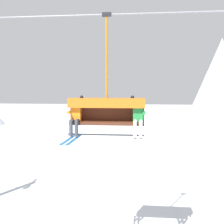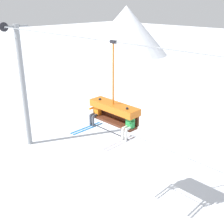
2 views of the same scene
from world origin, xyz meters
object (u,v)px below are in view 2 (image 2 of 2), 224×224
(skier_orange, at_px, (95,111))
(skier_green, at_px, (128,124))
(chairlift_chair, at_px, (114,110))
(lift_tower_near, at_px, (23,85))

(skier_orange, bearing_deg, skier_green, 0.00)
(chairlift_chair, height_order, skier_orange, chairlift_chair)
(chairlift_chair, relative_size, skier_orange, 2.24)
(chairlift_chair, relative_size, skier_green, 2.24)
(lift_tower_near, height_order, skier_green, lift_tower_near)
(chairlift_chair, distance_m, skier_green, 1.06)
(lift_tower_near, distance_m, skier_green, 10.49)
(lift_tower_near, relative_size, skier_green, 5.06)
(chairlift_chair, xyz_separation_m, skier_orange, (-1.00, -0.21, -0.30))
(lift_tower_near, bearing_deg, skier_green, -5.06)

